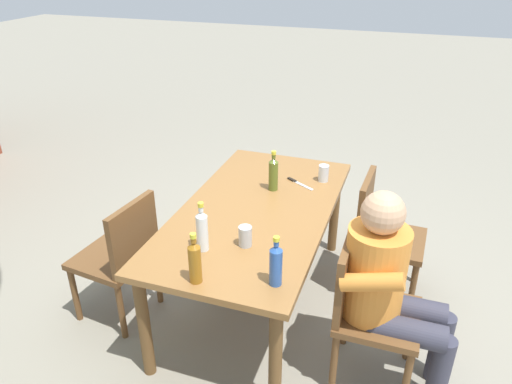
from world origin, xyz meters
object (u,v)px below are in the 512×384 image
(table_knife, at_px, (298,183))
(person_in_white_shirt, at_px, (389,284))
(bottle_olive, at_px, (273,173))
(chair_near_left, at_px, (364,304))
(chair_far_left, at_px, (122,253))
(chair_near_right, at_px, (380,231))
(cup_glass, at_px, (324,173))
(dining_table, at_px, (256,220))
(bottle_clear, at_px, (202,230))
(bottle_amber, at_px, (195,261))
(bottle_blue, at_px, (276,264))
(cup_steel, at_px, (245,236))

(table_knife, bearing_deg, person_in_white_shirt, -139.75)
(bottle_olive, distance_m, table_knife, 0.23)
(chair_near_left, relative_size, chair_far_left, 1.00)
(chair_near_right, bearing_deg, person_in_white_shirt, -172.20)
(bottle_olive, xyz_separation_m, cup_glass, (0.24, -0.30, -0.06))
(table_knife, bearing_deg, dining_table, 159.66)
(chair_far_left, bearing_deg, table_knife, -47.52)
(bottle_clear, xyz_separation_m, bottle_olive, (0.82, -0.15, -0.00))
(chair_near_right, xyz_separation_m, table_knife, (0.04, 0.60, 0.25))
(table_knife, bearing_deg, bottle_clear, 163.22)
(chair_near_right, bearing_deg, bottle_amber, 146.01)
(chair_far_left, height_order, bottle_blue, bottle_blue)
(person_in_white_shirt, distance_m, cup_steel, 0.80)
(bottle_blue, bearing_deg, cup_glass, 0.80)
(bottle_amber, distance_m, cup_steel, 0.40)
(chair_near_left, xyz_separation_m, cup_glass, (0.93, 0.44, 0.31))
(bottle_amber, height_order, cup_steel, bottle_amber)
(cup_glass, bearing_deg, dining_table, 149.24)
(person_in_white_shirt, relative_size, bottle_clear, 4.05)
(cup_steel, height_order, table_knife, cup_steel)
(bottle_amber, bearing_deg, table_knife, -9.53)
(dining_table, relative_size, cup_steel, 14.91)
(person_in_white_shirt, xyz_separation_m, bottle_olive, (0.69, 0.85, 0.20))
(chair_near_right, height_order, person_in_white_shirt, person_in_white_shirt)
(chair_far_left, distance_m, bottle_blue, 1.19)
(dining_table, xyz_separation_m, bottle_olive, (0.29, -0.02, 0.21))
(dining_table, xyz_separation_m, chair_near_right, (0.40, -0.76, -0.16))
(chair_near_right, relative_size, table_knife, 4.02)
(chair_near_left, distance_m, bottle_clear, 0.97)
(dining_table, height_order, person_in_white_shirt, person_in_white_shirt)
(chair_near_left, bearing_deg, cup_glass, 25.27)
(person_in_white_shirt, height_order, cup_steel, person_in_white_shirt)
(bottle_clear, height_order, bottle_blue, bottle_clear)
(person_in_white_shirt, bearing_deg, table_knife, 40.25)
(cup_glass, relative_size, table_knife, 0.55)
(person_in_white_shirt, distance_m, bottle_olive, 1.11)
(chair_near_left, relative_size, cup_steel, 7.35)
(chair_near_left, height_order, cup_steel, chair_near_left)
(chair_far_left, distance_m, person_in_white_shirt, 1.64)
(bottle_clear, bearing_deg, bottle_blue, -108.95)
(cup_steel, bearing_deg, cup_glass, -14.30)
(chair_far_left, height_order, bottle_amber, bottle_amber)
(bottle_clear, relative_size, table_knife, 1.35)
(chair_near_left, bearing_deg, bottle_amber, 116.09)
(bottle_blue, height_order, cup_steel, bottle_blue)
(bottle_blue, bearing_deg, dining_table, 26.20)
(person_in_white_shirt, relative_size, cup_glass, 9.89)
(chair_near_left, bearing_deg, bottle_blue, 123.95)
(table_knife, bearing_deg, chair_far_left, 132.48)
(bottle_blue, xyz_separation_m, cup_glass, (1.22, 0.02, -0.06))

